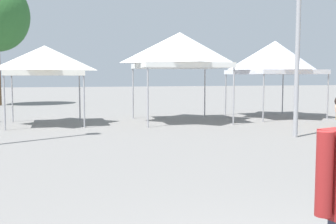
{
  "coord_description": "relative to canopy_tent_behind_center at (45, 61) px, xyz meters",
  "views": [
    {
      "loc": [
        -1.65,
        -2.44,
        1.88
      ],
      "look_at": [
        0.16,
        3.88,
        1.3
      ],
      "focal_mm": 43.88,
      "sensor_mm": 36.0,
      "label": 1
    }
  ],
  "objects": [
    {
      "name": "canopy_tent_center",
      "position": [
        10.03,
        0.26,
        0.25
      ],
      "size": [
        3.65,
        3.65,
        3.46
      ],
      "color": "#9E9EA3",
      "rests_on": "ground"
    },
    {
      "name": "canopy_tent_behind_left",
      "position": [
        5.3,
        -0.32,
        0.46
      ],
      "size": [
        3.64,
        3.64,
        3.65
      ],
      "color": "#9E9EA3",
      "rests_on": "ground"
    },
    {
      "name": "canopy_tent_behind_center",
      "position": [
        0.0,
        0.0,
        0.0
      ],
      "size": [
        2.86,
        2.86,
        3.03
      ],
      "color": "#9E9EA3",
      "rests_on": "ground"
    }
  ]
}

